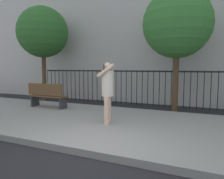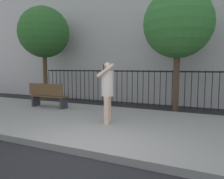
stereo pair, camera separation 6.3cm
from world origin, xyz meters
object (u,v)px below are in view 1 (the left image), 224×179
object	(u,v)px
street_bench	(47,95)
street_tree_far	(43,33)
pedestrian_on_phone	(108,88)
street_tree_near	(177,24)

from	to	relation	value
street_bench	street_tree_far	bearing A→B (deg)	133.40
pedestrian_on_phone	street_bench	size ratio (longest dim) A/B	1.07
pedestrian_on_phone	street_bench	world-z (taller)	pedestrian_on_phone
street_bench	street_tree_far	size ratio (longest dim) A/B	0.34
street_tree_far	street_tree_near	bearing A→B (deg)	-0.20
pedestrian_on_phone	street_bench	distance (m)	3.39
street_bench	street_tree_far	xyz separation A→B (m)	(-1.79, 1.89, 2.77)
pedestrian_on_phone	street_tree_far	world-z (taller)	street_tree_far
street_tree_near	street_tree_far	distance (m)	6.38
pedestrian_on_phone	street_bench	bearing A→B (deg)	160.31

